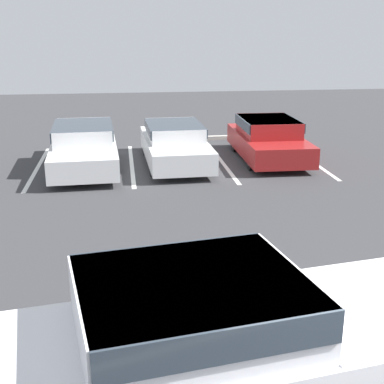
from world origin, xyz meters
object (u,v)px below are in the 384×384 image
pickup_truck (222,351)px  parked_sedan_b (175,143)px  parked_sedan_c (268,138)px  wheel_stop_curb (215,138)px  parked_sedan_a (84,145)px

pickup_truck → parked_sedan_b: pickup_truck is taller
parked_sedan_c → wheel_stop_curb: 3.41m
parked_sedan_b → wheel_stop_curb: (1.84, 3.37, -0.58)m
pickup_truck → parked_sedan_c: pickup_truck is taller
pickup_truck → parked_sedan_a: size_ratio=1.30×
parked_sedan_c → parked_sedan_a: bearing=-85.7°
parked_sedan_a → parked_sedan_b: 2.68m
pickup_truck → wheel_stop_curb: pickup_truck is taller
pickup_truck → parked_sedan_b: (0.64, 11.10, -0.21)m
pickup_truck → wheel_stop_curb: (2.48, 14.47, -0.79)m
parked_sedan_b → parked_sedan_c: bearing=92.4°
pickup_truck → parked_sedan_a: (-2.04, 10.97, -0.18)m
wheel_stop_curb → parked_sedan_a: bearing=-142.2°
parked_sedan_a → parked_sedan_c: 5.64m
parked_sedan_c → pickup_truck: bearing=-16.7°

